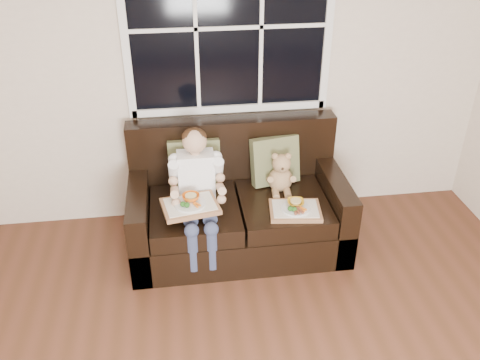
{
  "coord_description": "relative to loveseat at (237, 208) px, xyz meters",
  "views": [
    {
      "loc": [
        -0.38,
        -1.39,
        2.63
      ],
      "look_at": [
        0.07,
        1.85,
        0.68
      ],
      "focal_mm": 38.0,
      "sensor_mm": 36.0,
      "label": 1
    }
  ],
  "objects": [
    {
      "name": "teddy_bear",
      "position": [
        0.35,
        0.01,
        0.28
      ],
      "size": [
        0.21,
        0.27,
        0.35
      ],
      "rotation": [
        0.0,
        0.0,
        -0.1
      ],
      "color": "tan",
      "rests_on": "loveseat"
    },
    {
      "name": "loveseat",
      "position": [
        0.0,
        0.0,
        0.0
      ],
      "size": [
        1.7,
        0.92,
        0.96
      ],
      "color": "black",
      "rests_on": "ground"
    },
    {
      "name": "room_walls",
      "position": [
        -0.07,
        -2.02,
        1.28
      ],
      "size": [
        4.52,
        5.02,
        2.71
      ],
      "color": "beige",
      "rests_on": "ground"
    },
    {
      "name": "pillow_left",
      "position": [
        -0.32,
        0.15,
        0.35
      ],
      "size": [
        0.41,
        0.19,
        0.42
      ],
      "rotation": [
        -0.21,
        0.0,
        0.0
      ],
      "color": "olive",
      "rests_on": "loveseat"
    },
    {
      "name": "tray_right",
      "position": [
        0.4,
        -0.32,
        0.17
      ],
      "size": [
        0.42,
        0.34,
        0.09
      ],
      "rotation": [
        0.0,
        0.0,
        -0.13
      ],
      "color": "#A5724A",
      "rests_on": "loveseat"
    },
    {
      "name": "child",
      "position": [
        -0.32,
        -0.12,
        0.35
      ],
      "size": [
        0.41,
        0.6,
        0.92
      ],
      "color": "white",
      "rests_on": "loveseat"
    },
    {
      "name": "window_back",
      "position": [
        0.0,
        0.46,
        1.34
      ],
      "size": [
        1.62,
        0.04,
        1.37
      ],
      "color": "black",
      "rests_on": "room_walls"
    },
    {
      "name": "pillow_right",
      "position": [
        0.33,
        0.15,
        0.34
      ],
      "size": [
        0.42,
        0.25,
        0.4
      ],
      "rotation": [
        -0.21,
        0.0,
        0.19
      ],
      "color": "olive",
      "rests_on": "loveseat"
    },
    {
      "name": "tray_left",
      "position": [
        -0.38,
        -0.3,
        0.27
      ],
      "size": [
        0.45,
        0.37,
        0.09
      ],
      "rotation": [
        0.0,
        0.0,
        0.18
      ],
      "color": "#A5724A",
      "rests_on": "child"
    }
  ]
}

